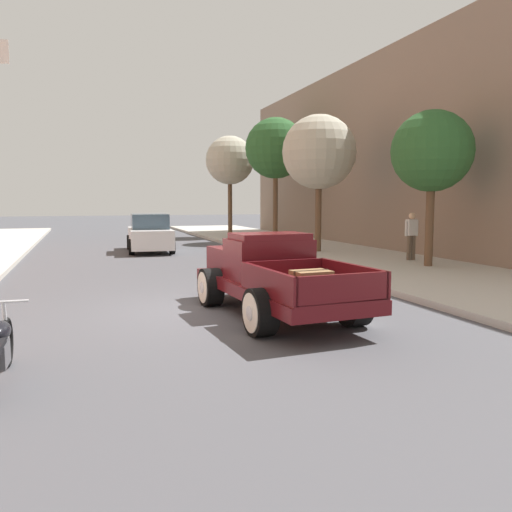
{
  "coord_description": "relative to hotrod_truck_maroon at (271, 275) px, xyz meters",
  "views": [
    {
      "loc": [
        -2.33,
        -10.26,
        2.22
      ],
      "look_at": [
        1.31,
        0.52,
        1.0
      ],
      "focal_mm": 36.4,
      "sensor_mm": 36.0,
      "label": 1
    }
  ],
  "objects": [
    {
      "name": "ground_plane",
      "position": [
        -1.19,
        0.74,
        -0.75
      ],
      "size": [
        140.0,
        140.0,
        0.0
      ],
      "primitive_type": "plane",
      "color": "#47474C"
    },
    {
      "name": "building_right_storefront",
      "position": [
        14.81,
        12.05,
        3.56
      ],
      "size": [
        12.0,
        28.0,
        8.63
      ],
      "primitive_type": "cube",
      "color": "#7F6B5B",
      "rests_on": "ground"
    },
    {
      "name": "street_tree_third",
      "position": [
        6.41,
        16.66,
        4.22
      ],
      "size": [
        3.22,
        3.22,
        6.46
      ],
      "color": "brown",
      "rests_on": "sidewalk_right"
    },
    {
      "name": "street_tree_farthest",
      "position": [
        5.1,
        20.96,
        3.86
      ],
      "size": [
        2.91,
        2.91,
        5.95
      ],
      "color": "brown",
      "rests_on": "sidewalk_right"
    },
    {
      "name": "sidewalk_right",
      "position": [
        6.06,
        0.74,
        -0.68
      ],
      "size": [
        5.5,
        64.0,
        0.15
      ],
      "primitive_type": "cube",
      "color": "#B7B2A8",
      "rests_on": "ground"
    },
    {
      "name": "car_background_white",
      "position": [
        -0.71,
        13.32,
        0.01
      ],
      "size": [
        2.05,
        4.39,
        1.65
      ],
      "color": "silver",
      "rests_on": "ground"
    },
    {
      "name": "pedestrian_sidewalk_right",
      "position": [
        7.38,
        5.83,
        0.33
      ],
      "size": [
        0.53,
        0.22,
        1.65
      ],
      "color": "brown",
      "rests_on": "sidewalk_right"
    },
    {
      "name": "street_tree_nearest",
      "position": [
        6.92,
        4.25,
        2.97
      ],
      "size": [
        2.53,
        2.53,
        4.87
      ],
      "color": "brown",
      "rests_on": "sidewalk_right"
    },
    {
      "name": "hotrod_truck_maroon",
      "position": [
        0.0,
        0.0,
        0.0
      ],
      "size": [
        2.4,
        5.02,
        1.58
      ],
      "color": "#510F14",
      "rests_on": "ground"
    },
    {
      "name": "street_tree_second",
      "position": [
        5.67,
        9.76,
        3.39
      ],
      "size": [
        2.99,
        2.99,
        5.51
      ],
      "color": "brown",
      "rests_on": "sidewalk_right"
    }
  ]
}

